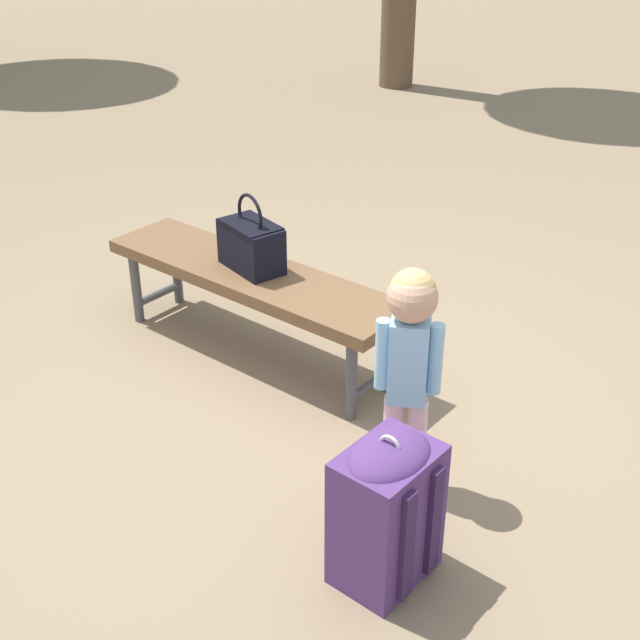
{
  "coord_description": "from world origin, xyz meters",
  "views": [
    {
      "loc": [
        2.44,
        -1.97,
        2.15
      ],
      "look_at": [
        0.07,
        0.04,
        0.45
      ],
      "focal_mm": 47.61,
      "sensor_mm": 36.0,
      "label": 1
    }
  ],
  "objects_px": {
    "child_standing": "(409,347)",
    "backpack_large": "(386,507)",
    "park_bench": "(252,281)",
    "handbag": "(251,243)"
  },
  "relations": [
    {
      "from": "handbag",
      "to": "backpack_large",
      "type": "bearing_deg",
      "value": -20.45
    },
    {
      "from": "park_bench",
      "to": "child_standing",
      "type": "distance_m",
      "value": 1.18
    },
    {
      "from": "park_bench",
      "to": "child_standing",
      "type": "bearing_deg",
      "value": -6.97
    },
    {
      "from": "park_bench",
      "to": "backpack_large",
      "type": "height_order",
      "value": "backpack_large"
    },
    {
      "from": "park_bench",
      "to": "child_standing",
      "type": "height_order",
      "value": "child_standing"
    },
    {
      "from": "child_standing",
      "to": "backpack_large",
      "type": "height_order",
      "value": "child_standing"
    },
    {
      "from": "handbag",
      "to": "backpack_large",
      "type": "relative_size",
      "value": 0.64
    },
    {
      "from": "child_standing",
      "to": "backpack_large",
      "type": "xyz_separation_m",
      "value": [
        0.3,
        -0.39,
        -0.32
      ]
    },
    {
      "from": "park_bench",
      "to": "backpack_large",
      "type": "xyz_separation_m",
      "value": [
        1.46,
        -0.53,
        -0.11
      ]
    },
    {
      "from": "park_bench",
      "to": "handbag",
      "type": "xyz_separation_m",
      "value": [
        -0.02,
        0.02,
        0.18
      ]
    }
  ]
}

